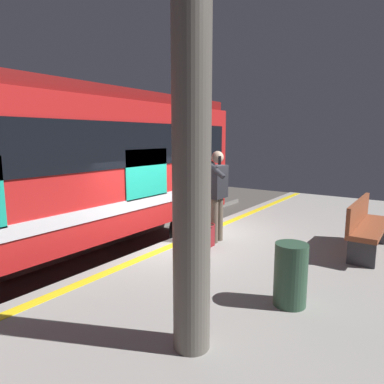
# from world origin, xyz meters

# --- Properties ---
(ground_plane) EXTENTS (25.12, 25.12, 0.00)m
(ground_plane) POSITION_xyz_m (0.00, 0.00, 0.00)
(ground_plane) COLOR #4C4742
(platform) EXTENTS (13.10, 4.08, 1.02)m
(platform) POSITION_xyz_m (0.00, 2.04, 0.51)
(platform) COLOR gray
(platform) RESTS_ON ground
(safety_line) EXTENTS (12.83, 0.16, 0.01)m
(safety_line) POSITION_xyz_m (0.00, 0.30, 1.03)
(safety_line) COLOR yellow
(safety_line) RESTS_ON platform
(track_rail_near) EXTENTS (17.02, 0.08, 0.16)m
(track_rail_near) POSITION_xyz_m (0.00, -1.65, 0.08)
(track_rail_near) COLOR slate
(track_rail_near) RESTS_ON ground
(track_rail_far) EXTENTS (17.02, 0.08, 0.16)m
(track_rail_far) POSITION_xyz_m (0.00, -3.09, 0.08)
(track_rail_far) COLOR slate
(track_rail_far) RESTS_ON ground
(train_carriage) EXTENTS (10.45, 2.80, 3.78)m
(train_carriage) POSITION_xyz_m (1.63, -2.37, 2.43)
(train_carriage) COLOR red
(train_carriage) RESTS_ON ground
(passenger) EXTENTS (0.57, 0.55, 1.69)m
(passenger) POSITION_xyz_m (-0.12, 0.81, 2.02)
(passenger) COLOR brown
(passenger) RESTS_ON platform
(handbag) EXTENTS (0.36, 0.33, 0.43)m
(handbag) POSITION_xyz_m (0.30, 0.86, 1.22)
(handbag) COLOR maroon
(handbag) RESTS_ON platform
(station_column) EXTENTS (0.34, 0.34, 4.03)m
(station_column) POSITION_xyz_m (2.82, 2.32, 3.04)
(station_column) COLOR #59544C
(station_column) RESTS_ON platform
(bench) EXTENTS (1.76, 0.44, 0.90)m
(bench) POSITION_xyz_m (-1.02, 3.20, 1.52)
(bench) COLOR brown
(bench) RESTS_ON platform
(trash_bin) EXTENTS (0.38, 0.38, 0.74)m
(trash_bin) POSITION_xyz_m (1.49, 2.79, 1.39)
(trash_bin) COLOR #2D4C38
(trash_bin) RESTS_ON platform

